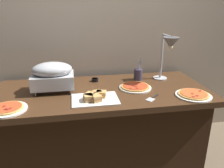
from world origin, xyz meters
The scene contains 12 objects.
ground_plane centered at (0.00, 0.00, 0.00)m, with size 8.00×8.00×0.00m, color brown.
back_wall centered at (0.00, 0.50, 1.20)m, with size 4.40×0.04×2.40m, color #B7A893.
buffet_table centered at (0.00, 0.00, 0.39)m, with size 1.90×0.84×0.76m.
chafing_dish centered at (-0.42, 0.05, 0.91)m, with size 0.36×0.25×0.26m.
heat_lamp centered at (0.62, 0.06, 1.11)m, with size 0.15×0.33×0.46m.
pizza_plate_front centered at (0.30, -0.01, 0.77)m, with size 0.29×0.29×0.03m.
pizza_plate_center centered at (0.73, -0.27, 0.77)m, with size 0.29×0.29×0.03m.
pizza_plate_raised_stand centered at (-0.73, -0.28, 0.77)m, with size 0.28×0.28×0.03m.
sandwich_platter centered at (-0.09, -0.21, 0.78)m, with size 0.37×0.27×0.06m.
sauce_cup_near centered at (-0.04, 0.24, 0.78)m, with size 0.07×0.07×0.03m.
utensil_holder centered at (0.39, 0.22, 0.82)m, with size 0.08×0.08×0.23m.
serving_spatula centered at (0.38, -0.26, 0.76)m, with size 0.15×0.14×0.01m.
Camera 1 is at (-0.23, -1.83, 1.49)m, focal length 35.66 mm.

